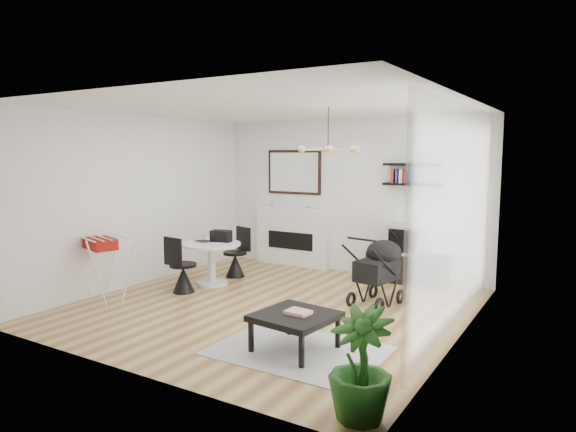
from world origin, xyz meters
The scene contains 25 objects.
floor centered at (0.00, 0.00, 0.00)m, with size 5.00×5.00×0.00m, color brown.
ceiling centered at (0.00, 0.00, 2.70)m, with size 5.00×5.00×0.00m, color white.
wall_back centered at (0.00, 2.50, 1.35)m, with size 5.00×5.00×0.00m, color white.
wall_left centered at (-2.50, 0.00, 1.35)m, with size 5.00×5.00×0.00m, color white.
wall_right centered at (2.50, 0.00, 1.35)m, with size 5.00×5.00×0.00m, color white.
sheer_curtain centered at (2.40, 0.20, 1.35)m, with size 0.04×3.60×2.60m, color white.
fireplace centered at (-1.10, 2.42, 0.69)m, with size 1.50×0.17×2.16m.
shelf_lower centered at (1.17, 2.37, 1.60)m, with size 0.90×0.25×0.04m, color black.
shelf_upper centered at (1.17, 2.37, 1.92)m, with size 0.90×0.25×0.04m, color black.
pendant_lamp centered at (0.70, 0.30, 2.15)m, with size 0.90×0.90×0.10m, color tan, non-canonical shape.
tv_console centered at (1.17, 2.27, 0.24)m, with size 1.27×0.44×0.48m, color black.
crt_tv centered at (1.15, 2.26, 0.71)m, with size 0.54×0.48×0.48m.
dining_table centered at (-1.46, 0.49, 0.45)m, with size 0.93×0.93×0.68m.
laptop centered at (-1.57, 0.47, 0.69)m, with size 0.34×0.22×0.03m, color black.
black_bag centered at (-1.39, 0.66, 0.77)m, with size 0.32×0.19×0.19m, color black.
newspaper centered at (-1.29, 0.41, 0.68)m, with size 0.37×0.31×0.01m, color silver.
drinking_glass centered at (-1.71, 0.60, 0.73)m, with size 0.06×0.06×0.10m, color white.
chair_far centered at (-1.47, 1.15, 0.27)m, with size 0.43×0.44×0.84m.
chair_near centered at (-1.54, -0.10, 0.27)m, with size 0.42×0.43×0.87m.
drying_rack centered at (-2.18, -0.99, 0.49)m, with size 0.77×0.75×0.94m.
stroller centered at (1.21, 0.89, 0.43)m, with size 0.63×0.87×1.00m.
rug centered at (1.12, -1.21, 0.01)m, with size 1.77×1.28×0.01m, color #A0A0A0.
coffee_table centered at (1.09, -1.21, 0.36)m, with size 0.86×0.86×0.40m.
magazines centered at (1.12, -1.20, 0.43)m, with size 0.25×0.20×0.04m, color #D04B34.
potted_plant centered at (2.25, -2.18, 0.45)m, with size 0.51×0.51×0.91m, color #1E5317.
Camera 1 is at (3.75, -5.76, 2.10)m, focal length 32.00 mm.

